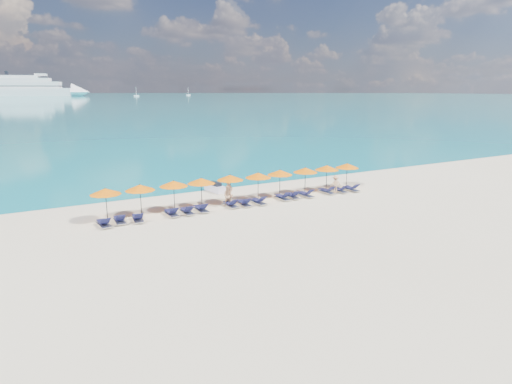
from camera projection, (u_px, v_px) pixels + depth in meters
name	position (u px, v px, depth m)	size (l,w,h in m)	color
ground	(277.00, 218.00, 29.54)	(1400.00, 1400.00, 0.00)	beige
sea	(31.00, 96.00, 593.62)	(1600.00, 1300.00, 0.01)	#1FA9B2
cruise_ship	(36.00, 88.00, 553.27)	(134.37, 60.35, 37.34)	white
sailboat_near	(136.00, 95.00, 533.44)	(6.29, 2.10, 11.53)	white
sailboat_far	(188.00, 95.00, 616.66)	(6.03, 2.01, 11.05)	white
jetski	(215.00, 188.00, 37.02)	(1.24, 2.44, 0.83)	white
beachgoer_a	(229.00, 193.00, 32.62)	(0.71, 0.46, 1.94)	tan
beachgoer_b	(228.00, 196.00, 32.21)	(0.78, 0.45, 1.60)	tan
beachgoer_c	(336.00, 184.00, 36.53)	(1.00, 0.46, 1.55)	tan
umbrella_0	(105.00, 191.00, 28.49)	(2.10, 2.10, 2.28)	black
umbrella_1	(140.00, 188.00, 29.62)	(2.10, 2.10, 2.28)	black
umbrella_2	(174.00, 184.00, 30.86)	(2.10, 2.10, 2.28)	black
umbrella_3	(201.00, 181.00, 31.79)	(2.10, 2.10, 2.28)	black
umbrella_4	(230.00, 178.00, 32.98)	(2.10, 2.10, 2.28)	black
umbrella_5	(258.00, 175.00, 33.87)	(2.10, 2.10, 2.28)	black
umbrella_6	(280.00, 172.00, 35.01)	(2.10, 2.10, 2.28)	black
umbrella_7	(305.00, 170.00, 36.04)	(2.10, 2.10, 2.28)	black
umbrella_8	(327.00, 168.00, 37.10)	(2.10, 2.10, 2.28)	black
umbrella_9	(347.00, 166.00, 38.11)	(2.10, 2.10, 2.28)	black
lounger_0	(104.00, 223.00, 27.57)	(0.79, 1.75, 0.66)	silver
lounger_1	(120.00, 220.00, 28.30)	(0.67, 1.72, 0.66)	silver
lounger_2	(138.00, 218.00, 28.66)	(0.77, 1.75, 0.66)	silver
lounger_3	(172.00, 213.00, 29.90)	(0.72, 1.73, 0.66)	silver
lounger_4	(187.00, 211.00, 30.37)	(0.63, 1.70, 0.66)	silver
lounger_5	(201.00, 208.00, 30.97)	(0.65, 1.71, 0.66)	silver
lounger_6	(231.00, 204.00, 32.12)	(0.66, 1.72, 0.66)	silver
lounger_7	(244.00, 203.00, 32.45)	(0.76, 1.75, 0.66)	silver
lounger_8	(259.00, 201.00, 32.96)	(0.71, 1.73, 0.66)	silver
lounger_9	(283.00, 197.00, 34.24)	(0.68, 1.72, 0.66)	silver
lounger_10	(293.00, 196.00, 34.74)	(0.78, 1.75, 0.66)	silver
lounger_11	(306.00, 194.00, 35.20)	(0.73, 1.74, 0.66)	silver
lounger_12	(327.00, 191.00, 36.31)	(0.69, 1.72, 0.66)	silver
lounger_13	(340.00, 190.00, 36.75)	(0.66, 1.71, 0.66)	silver
lounger_14	(351.00, 189.00, 37.21)	(0.65, 1.71, 0.66)	silver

